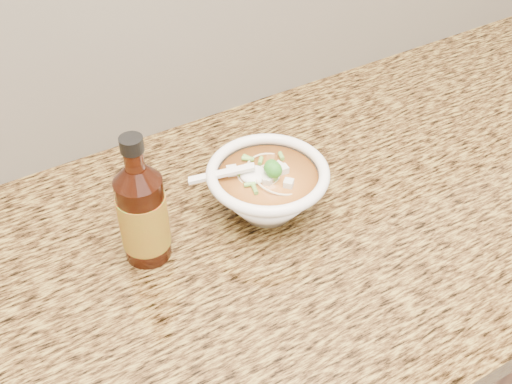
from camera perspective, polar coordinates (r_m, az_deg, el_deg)
counter_slab at (r=0.94m, az=-2.56°, el=-5.81°), size 4.00×0.68×0.04m
soup_bowl at (r=0.95m, az=1.03°, el=0.21°), size 0.20×0.18×0.10m
hot_sauce_bottle at (r=0.87m, az=-10.04°, el=-1.91°), size 0.09×0.09×0.20m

